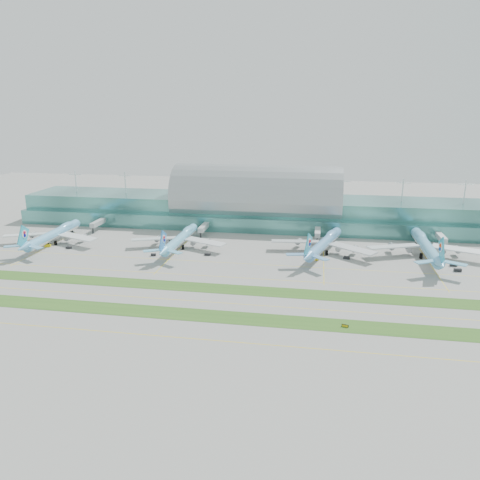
% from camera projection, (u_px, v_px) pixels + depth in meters
% --- Properties ---
extents(ground, '(700.00, 700.00, 0.00)m').
position_uv_depth(ground, '(221.00, 290.00, 219.15)').
color(ground, gray).
rests_on(ground, ground).
extents(terminal, '(340.00, 69.10, 36.00)m').
position_uv_depth(terminal, '(257.00, 205.00, 337.28)').
color(terminal, '#3D7A75').
rests_on(terminal, ground).
extents(grass_strip_near, '(420.00, 12.00, 0.08)m').
position_uv_depth(grass_strip_near, '(207.00, 316.00, 192.61)').
color(grass_strip_near, '#2D591E').
rests_on(grass_strip_near, ground).
extents(grass_strip_far, '(420.00, 12.00, 0.08)m').
position_uv_depth(grass_strip_far, '(221.00, 289.00, 221.04)').
color(grass_strip_far, '#2D591E').
rests_on(grass_strip_far, ground).
extents(taxiline_a, '(420.00, 0.35, 0.01)m').
position_uv_depth(taxiline_a, '(194.00, 339.00, 173.66)').
color(taxiline_a, yellow).
rests_on(taxiline_a, ground).
extents(taxiline_b, '(420.00, 0.35, 0.01)m').
position_uv_depth(taxiline_b, '(214.00, 302.00, 205.88)').
color(taxiline_b, yellow).
rests_on(taxiline_b, ground).
extents(taxiline_c, '(420.00, 0.35, 0.01)m').
position_uv_depth(taxiline_c, '(228.00, 277.00, 236.21)').
color(taxiline_c, yellow).
rests_on(taxiline_c, ground).
extents(taxiline_d, '(420.00, 0.35, 0.01)m').
position_uv_depth(taxiline_d, '(235.00, 263.00, 257.06)').
color(taxiline_d, yellow).
rests_on(taxiline_d, ground).
extents(airliner_a, '(62.49, 70.83, 19.52)m').
position_uv_depth(airliner_a, '(54.00, 234.00, 293.16)').
color(airliner_a, '#64ADDC').
rests_on(airliner_a, ground).
extents(airliner_b, '(59.89, 67.92, 18.71)m').
position_uv_depth(airliner_b, '(180.00, 238.00, 284.29)').
color(airliner_b, '#67BCE4').
rests_on(airliner_b, ground).
extents(airliner_c, '(60.51, 70.06, 19.67)m').
position_uv_depth(airliner_c, '(324.00, 243.00, 273.85)').
color(airliner_c, '#619ED6').
rests_on(airliner_c, ground).
extents(airliner_d, '(67.52, 76.49, 21.08)m').
position_uv_depth(airliner_d, '(426.00, 246.00, 266.77)').
color(airliner_d, '#65B3DE').
rests_on(airliner_d, ground).
extents(gse_a, '(3.96, 2.77, 1.52)m').
position_uv_depth(gse_a, '(48.00, 246.00, 286.67)').
color(gse_a, '#DAC20C').
rests_on(gse_a, ground).
extents(gse_b, '(3.32, 1.84, 1.23)m').
position_uv_depth(gse_b, '(69.00, 248.00, 283.13)').
color(gse_b, black).
rests_on(gse_b, ground).
extents(gse_c, '(3.03, 2.02, 1.36)m').
position_uv_depth(gse_c, '(153.00, 255.00, 269.39)').
color(gse_c, black).
rests_on(gse_c, ground).
extents(gse_d, '(3.45, 1.96, 1.34)m').
position_uv_depth(gse_d, '(208.00, 254.00, 270.15)').
color(gse_d, black).
rests_on(gse_d, ground).
extents(gse_e, '(3.55, 2.46, 1.28)m').
position_uv_depth(gse_e, '(315.00, 259.00, 261.99)').
color(gse_e, gold).
rests_on(gse_e, ground).
extents(gse_f, '(3.79, 2.75, 1.54)m').
position_uv_depth(gse_f, '(347.00, 258.00, 263.70)').
color(gse_f, black).
rests_on(gse_f, ground).
extents(gse_g, '(3.91, 2.12, 1.67)m').
position_uv_depth(gse_g, '(458.00, 270.00, 243.83)').
color(gse_g, black).
rests_on(gse_g, ground).
extents(gse_h, '(3.64, 1.91, 1.82)m').
position_uv_depth(gse_h, '(453.00, 265.00, 252.00)').
color(gse_h, black).
rests_on(gse_h, ground).
extents(taxiway_sign_east, '(2.67, 0.99, 1.14)m').
position_uv_depth(taxiway_sign_east, '(345.00, 326.00, 182.61)').
color(taxiway_sign_east, black).
rests_on(taxiway_sign_east, ground).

